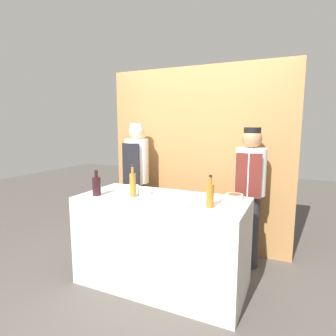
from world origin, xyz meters
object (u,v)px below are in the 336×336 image
sauce_bowl_brown (234,196)px  chef_left (137,179)px  bottle_wine (97,186)px  chef_right (250,192)px  cutting_board (177,203)px  sauce_bowl_yellow (145,192)px  bottle_vinegar (133,184)px  bottle_amber (210,195)px  sauce_bowl_orange (132,188)px

sauce_bowl_brown → chef_left: chef_left is taller
sauce_bowl_brown → bottle_wine: 1.41m
chef_left → chef_right: chef_left is taller
cutting_board → sauce_bowl_brown: bearing=43.1°
sauce_bowl_yellow → chef_left: chef_left is taller
bottle_vinegar → chef_right: (1.03, 0.86, -0.17)m
bottle_vinegar → chef_right: chef_right is taller
sauce_bowl_brown → bottle_vinegar: size_ratio=0.51×
sauce_bowl_brown → chef_right: bearing=82.1°
bottle_amber → chef_left: bearing=145.2°
bottle_amber → bottle_vinegar: bearing=177.6°
cutting_board → chef_right: bearing=61.0°
cutting_board → bottle_amber: bearing=5.5°
sauce_bowl_orange → sauce_bowl_yellow: bearing=-23.5°
bottle_amber → chef_left: 1.57m
bottle_vinegar → chef_left: bearing=118.6°
sauce_bowl_orange → sauce_bowl_brown: size_ratio=0.96×
bottle_wine → chef_left: 0.98m
chef_left → chef_right: 1.50m
sauce_bowl_orange → bottle_vinegar: bottle_vinegar is taller
bottle_vinegar → chef_left: 0.99m
bottle_vinegar → chef_right: size_ratio=0.20×
sauce_bowl_orange → sauce_bowl_brown: bearing=6.2°
sauce_bowl_yellow → cutting_board: (0.45, -0.20, -0.02)m
sauce_bowl_yellow → bottle_wine: bottle_wine is taller
sauce_bowl_yellow → chef_right: bearing=37.0°
sauce_bowl_yellow → chef_left: size_ratio=0.09×
sauce_bowl_orange → bottle_wine: (-0.22, -0.34, 0.07)m
sauce_bowl_brown → bottle_amber: 0.42m
sauce_bowl_brown → sauce_bowl_orange: bearing=-173.8°
sauce_bowl_yellow → cutting_board: 0.49m
bottle_vinegar → sauce_bowl_orange: bearing=124.1°
sauce_bowl_yellow → bottle_vinegar: bearing=-115.5°
chef_right → bottle_vinegar: bearing=-140.0°
cutting_board → bottle_vinegar: (-0.51, 0.06, 0.12)m
sauce_bowl_yellow → sauce_bowl_orange: 0.24m
chef_right → chef_left: bearing=-180.0°
sauce_bowl_yellow → bottle_amber: size_ratio=0.50×
cutting_board → bottle_vinegar: bearing=173.0°
bottle_vinegar → bottle_wine: (-0.37, -0.11, -0.03)m
chef_left → chef_right: size_ratio=1.03×
sauce_bowl_yellow → chef_right: chef_right is taller
sauce_bowl_orange → chef_left: size_ratio=0.10×
bottle_amber → sauce_bowl_brown: bearing=70.3°
sauce_bowl_orange → sauce_bowl_brown: sauce_bowl_orange is taller
cutting_board → bottle_vinegar: size_ratio=0.94×
sauce_bowl_orange → cutting_board: sauce_bowl_orange is taller
sauce_bowl_brown → bottle_amber: size_ratio=0.57×
cutting_board → bottle_wine: bearing=-177.2°
sauce_bowl_yellow → bottle_wine: size_ratio=0.55×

